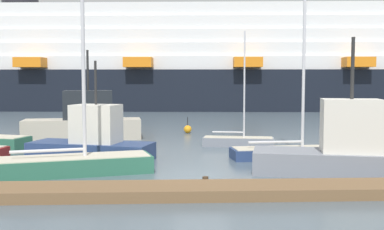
{
  "coord_description": "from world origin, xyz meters",
  "views": [
    {
      "loc": [
        -1.35,
        -20.6,
        4.29
      ],
      "look_at": [
        0.0,
        9.26,
        2.07
      ],
      "focal_mm": 43.36,
      "sensor_mm": 36.0,
      "label": 1
    }
  ],
  "objects_px": {
    "sailboat_7": "(72,162)",
    "cruise_ship": "(145,65)",
    "fishing_boat_0": "(84,122)",
    "fishing_boat_2": "(345,149)",
    "sailboat_2": "(238,140)",
    "channel_buoy_0": "(188,129)",
    "fishing_boat_1": "(93,141)",
    "sailboat_1": "(293,149)"
  },
  "relations": [
    {
      "from": "sailboat_7",
      "to": "cruise_ship",
      "type": "height_order",
      "value": "cruise_ship"
    },
    {
      "from": "fishing_boat_0",
      "to": "fishing_boat_2",
      "type": "xyz_separation_m",
      "value": [
        14.33,
        -13.41,
        -0.14
      ]
    },
    {
      "from": "sailboat_2",
      "to": "sailboat_7",
      "type": "distance_m",
      "value": 12.4
    },
    {
      "from": "fishing_boat_2",
      "to": "cruise_ship",
      "type": "bearing_deg",
      "value": 116.38
    },
    {
      "from": "fishing_boat_2",
      "to": "channel_buoy_0",
      "type": "bearing_deg",
      "value": 124.29
    },
    {
      "from": "fishing_boat_1",
      "to": "sailboat_2",
      "type": "bearing_deg",
      "value": 45.5
    },
    {
      "from": "sailboat_2",
      "to": "sailboat_7",
      "type": "bearing_deg",
      "value": -125.63
    },
    {
      "from": "sailboat_2",
      "to": "cruise_ship",
      "type": "relative_size",
      "value": 0.07
    },
    {
      "from": "sailboat_2",
      "to": "fishing_boat_2",
      "type": "xyz_separation_m",
      "value": [
        3.58,
        -9.13,
        0.76
      ]
    },
    {
      "from": "fishing_boat_1",
      "to": "cruise_ship",
      "type": "relative_size",
      "value": 0.07
    },
    {
      "from": "fishing_boat_0",
      "to": "cruise_ship",
      "type": "xyz_separation_m",
      "value": [
        2.32,
        37.04,
        5.35
      ]
    },
    {
      "from": "channel_buoy_0",
      "to": "sailboat_7",
      "type": "bearing_deg",
      "value": -109.73
    },
    {
      "from": "fishing_boat_0",
      "to": "fishing_boat_1",
      "type": "height_order",
      "value": "fishing_boat_0"
    },
    {
      "from": "sailboat_1",
      "to": "fishing_boat_0",
      "type": "height_order",
      "value": "sailboat_1"
    },
    {
      "from": "sailboat_7",
      "to": "channel_buoy_0",
      "type": "relative_size",
      "value": 9.19
    },
    {
      "from": "channel_buoy_0",
      "to": "fishing_boat_1",
      "type": "bearing_deg",
      "value": -114.04
    },
    {
      "from": "fishing_boat_1",
      "to": "fishing_boat_0",
      "type": "bearing_deg",
      "value": 120.12
    },
    {
      "from": "fishing_boat_0",
      "to": "cruise_ship",
      "type": "bearing_deg",
      "value": 79.48
    },
    {
      "from": "cruise_ship",
      "to": "sailboat_7",
      "type": "bearing_deg",
      "value": -86.59
    },
    {
      "from": "sailboat_1",
      "to": "fishing_boat_2",
      "type": "bearing_deg",
      "value": -79.5
    },
    {
      "from": "sailboat_7",
      "to": "fishing_boat_1",
      "type": "distance_m",
      "value": 3.93
    },
    {
      "from": "channel_buoy_0",
      "to": "fishing_boat_2",
      "type": "bearing_deg",
      "value": -68.7
    },
    {
      "from": "sailboat_2",
      "to": "fishing_boat_2",
      "type": "distance_m",
      "value": 9.84
    },
    {
      "from": "sailboat_2",
      "to": "sailboat_7",
      "type": "xyz_separation_m",
      "value": [
        -8.93,
        -8.6,
        0.17
      ]
    },
    {
      "from": "channel_buoy_0",
      "to": "cruise_ship",
      "type": "relative_size",
      "value": 0.01
    },
    {
      "from": "sailboat_1",
      "to": "channel_buoy_0",
      "type": "distance_m",
      "value": 13.71
    },
    {
      "from": "fishing_boat_2",
      "to": "channel_buoy_0",
      "type": "height_order",
      "value": "fishing_boat_2"
    },
    {
      "from": "sailboat_7",
      "to": "channel_buoy_0",
      "type": "xyz_separation_m",
      "value": [
        5.89,
        16.44,
        -0.24
      ]
    },
    {
      "from": "sailboat_2",
      "to": "cruise_ship",
      "type": "height_order",
      "value": "cruise_ship"
    },
    {
      "from": "sailboat_7",
      "to": "fishing_boat_1",
      "type": "xyz_separation_m",
      "value": [
        0.3,
        3.89,
        0.47
      ]
    },
    {
      "from": "sailboat_1",
      "to": "sailboat_2",
      "type": "bearing_deg",
      "value": 111.04
    },
    {
      "from": "fishing_boat_1",
      "to": "fishing_boat_2",
      "type": "xyz_separation_m",
      "value": [
        12.22,
        -4.43,
        0.12
      ]
    },
    {
      "from": "sailboat_1",
      "to": "fishing_boat_0",
      "type": "distance_m",
      "value": 15.93
    },
    {
      "from": "channel_buoy_0",
      "to": "fishing_boat_0",
      "type": "bearing_deg",
      "value": -155.15
    },
    {
      "from": "fishing_boat_2",
      "to": "sailboat_2",
      "type": "bearing_deg",
      "value": 124.4
    },
    {
      "from": "sailboat_1",
      "to": "fishing_boat_2",
      "type": "height_order",
      "value": "sailboat_1"
    },
    {
      "from": "fishing_boat_1",
      "to": "cruise_ship",
      "type": "bearing_deg",
      "value": 106.64
    },
    {
      "from": "sailboat_1",
      "to": "sailboat_7",
      "type": "relative_size",
      "value": 0.95
    },
    {
      "from": "fishing_boat_0",
      "to": "channel_buoy_0",
      "type": "xyz_separation_m",
      "value": [
        7.71,
        3.57,
        -0.97
      ]
    },
    {
      "from": "fishing_boat_2",
      "to": "fishing_boat_1",
      "type": "bearing_deg",
      "value": 173.07
    },
    {
      "from": "sailboat_2",
      "to": "sailboat_7",
      "type": "height_order",
      "value": "sailboat_7"
    },
    {
      "from": "fishing_boat_0",
      "to": "sailboat_1",
      "type": "bearing_deg",
      "value": -41.54
    }
  ]
}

